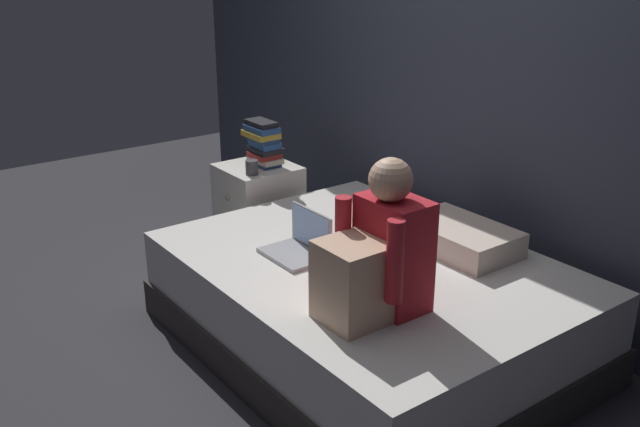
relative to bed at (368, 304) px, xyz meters
name	(u,v)px	position (x,y,z in m)	size (l,w,h in m)	color
ground_plane	(295,347)	(-0.20, -0.30, -0.23)	(8.00, 8.00, 0.00)	#2D2D33
wall_back	(478,55)	(-0.20, 0.90, 1.12)	(5.60, 0.10, 2.70)	#383D4C
bed	(368,304)	(0.00, 0.00, 0.00)	(2.00, 1.50, 0.47)	#332D2B
nightstand	(259,210)	(-1.30, 0.18, 0.06)	(0.44, 0.46, 0.59)	beige
person_sitting	(377,256)	(0.40, -0.30, 0.49)	(0.39, 0.44, 0.66)	#B21E28
laptop	(300,244)	(-0.25, -0.23, 0.29)	(0.32, 0.23, 0.22)	#9EA0A5
pillow	(460,237)	(0.17, 0.45, 0.30)	(0.56, 0.36, 0.13)	beige
book_stack	(263,143)	(-1.28, 0.22, 0.50)	(0.24, 0.18, 0.29)	#284C84
mug	(252,167)	(-1.17, 0.06, 0.40)	(0.08, 0.08, 0.09)	#3D3D42
clothes_pile	(374,209)	(-0.41, 0.38, 0.30)	(0.22, 0.22, 0.12)	#8E3D47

